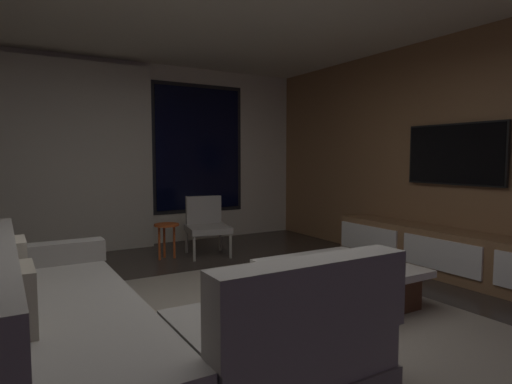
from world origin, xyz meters
The scene contains 11 objects.
floor centered at (0.00, 0.00, 0.00)m, with size 9.20×9.20×0.00m, color #332B26.
back_wall_with_window centered at (-0.06, 3.62, 1.34)m, with size 6.60×0.30×2.70m.
media_wall centered at (3.06, 0.00, 1.35)m, with size 0.12×7.80×2.70m.
area_rug centered at (0.35, -0.10, 0.01)m, with size 3.20×3.80×0.01m, color gray.
sectional_couch centered at (-0.86, -0.19, 0.29)m, with size 1.98×2.50×0.82m.
coffee_table centered at (1.15, 0.12, 0.19)m, with size 1.16×1.16×0.36m.
book_stack_on_coffee_table centered at (1.08, 0.09, 0.39)m, with size 0.26×0.18×0.06m.
accent_chair_near_window centered at (0.96, 2.55, 0.43)m, with size 0.63×0.65×0.78m.
side_stool centered at (0.40, 2.56, 0.37)m, with size 0.32×0.32×0.46m.
media_console centered at (2.77, 0.05, 0.25)m, with size 0.46×3.10×0.52m.
mounted_tv centered at (2.95, 0.25, 1.35)m, with size 0.05×1.19×0.69m.
Camera 1 is at (-1.41, -2.73, 1.32)m, focal length 30.10 mm.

